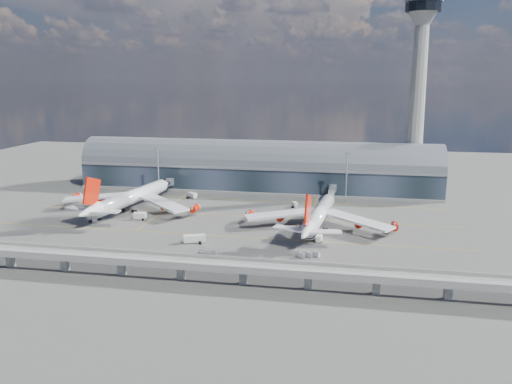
% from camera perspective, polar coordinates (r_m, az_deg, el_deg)
% --- Properties ---
extents(ground, '(500.00, 500.00, 0.00)m').
position_cam_1_polar(ground, '(211.10, -3.71, -4.17)').
color(ground, '#474744').
rests_on(ground, ground).
extents(taxi_lines, '(200.00, 80.12, 0.01)m').
position_cam_1_polar(taxi_lines, '(231.71, -2.37, -2.59)').
color(taxi_lines, gold).
rests_on(taxi_lines, ground).
extents(terminal, '(200.00, 30.00, 28.00)m').
position_cam_1_polar(terminal, '(282.55, 0.12, 2.63)').
color(terminal, '#1C2730').
rests_on(terminal, ground).
extents(control_tower, '(19.00, 19.00, 103.00)m').
position_cam_1_polar(control_tower, '(280.77, 17.94, 10.23)').
color(control_tower, gray).
rests_on(control_tower, ground).
extents(guideway, '(220.00, 8.50, 7.20)m').
position_cam_1_polar(guideway, '(159.57, -8.60, -8.07)').
color(guideway, gray).
rests_on(guideway, ground).
extents(floodlight_mast_left, '(3.00, 0.70, 25.70)m').
position_cam_1_polar(floodlight_mast_left, '(273.99, -11.11, 2.54)').
color(floodlight_mast_left, gray).
rests_on(floodlight_mast_left, ground).
extents(floodlight_mast_right, '(3.00, 0.70, 25.70)m').
position_cam_1_polar(floodlight_mast_right, '(255.07, 10.30, 1.81)').
color(floodlight_mast_right, gray).
rests_on(floodlight_mast_right, ground).
extents(airliner_left, '(69.50, 73.14, 22.33)m').
position_cam_1_polar(airliner_left, '(243.50, -14.25, -0.67)').
color(airliner_left, white).
rests_on(airliner_left, ground).
extents(airliner_right, '(65.01, 67.98, 21.56)m').
position_cam_1_polar(airliner_right, '(210.21, 7.17, -2.74)').
color(airliner_right, white).
rests_on(airliner_right, ground).
extents(jet_bridge_left, '(4.40, 28.00, 7.25)m').
position_cam_1_polar(jet_bridge_left, '(272.75, -10.55, 0.71)').
color(jet_bridge_left, gray).
rests_on(jet_bridge_left, ground).
extents(jet_bridge_right, '(4.40, 32.00, 7.25)m').
position_cam_1_polar(jet_bridge_right, '(253.20, 8.62, -0.17)').
color(jet_bridge_right, gray).
rests_on(jet_bridge_right, ground).
extents(service_truck_0, '(4.42, 6.35, 2.52)m').
position_cam_1_polar(service_truck_0, '(232.06, -17.94, -2.87)').
color(service_truck_0, silver).
rests_on(service_truck_0, ground).
extents(service_truck_1, '(5.74, 3.20, 3.20)m').
position_cam_1_polar(service_truck_1, '(229.05, -13.13, -2.69)').
color(service_truck_1, silver).
rests_on(service_truck_1, ground).
extents(service_truck_2, '(8.70, 5.34, 3.05)m').
position_cam_1_polar(service_truck_2, '(194.10, -7.04, -5.31)').
color(service_truck_2, silver).
rests_on(service_truck_2, ground).
extents(service_truck_3, '(2.48, 5.40, 2.55)m').
position_cam_1_polar(service_truck_3, '(195.80, 7.22, -5.24)').
color(service_truck_3, silver).
rests_on(service_truck_3, ground).
extents(service_truck_4, '(3.50, 4.70, 2.48)m').
position_cam_1_polar(service_truck_4, '(244.90, 4.50, -1.46)').
color(service_truck_4, silver).
rests_on(service_truck_4, ground).
extents(service_truck_5, '(6.21, 5.59, 2.93)m').
position_cam_1_polar(service_truck_5, '(264.47, -7.29, -0.38)').
color(service_truck_5, silver).
rests_on(service_truck_5, ground).
extents(cargo_train_0, '(6.67, 1.85, 1.47)m').
position_cam_1_polar(cargo_train_0, '(181.75, -5.47, -6.83)').
color(cargo_train_0, gray).
rests_on(cargo_train_0, ground).
extents(cargo_train_1, '(13.35, 1.97, 1.77)m').
position_cam_1_polar(cargo_train_1, '(167.63, 1.58, -8.46)').
color(cargo_train_1, gray).
rests_on(cargo_train_1, ground).
extents(cargo_train_2, '(8.06, 4.78, 1.80)m').
position_cam_1_polar(cargo_train_2, '(178.62, 6.09, -7.15)').
color(cargo_train_2, gray).
rests_on(cargo_train_2, ground).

